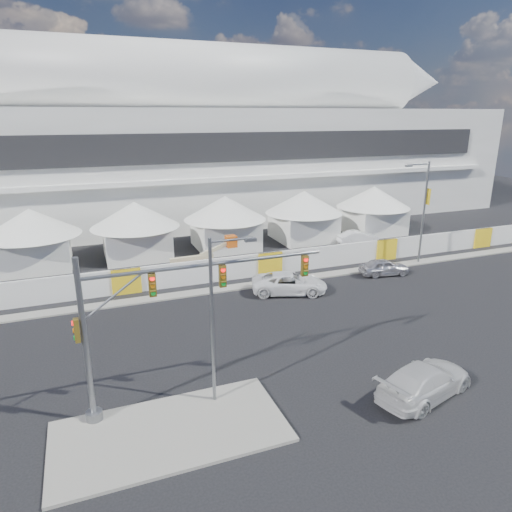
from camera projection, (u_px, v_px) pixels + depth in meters
name	position (u px, v px, depth m)	size (l,w,h in m)	color
ground	(271.00, 372.00, 24.62)	(160.00, 160.00, 0.00)	black
median_island	(171.00, 432.00, 19.87)	(10.00, 5.00, 0.15)	gray
far_curb	(416.00, 262.00, 42.62)	(80.00, 1.20, 0.12)	gray
stadium	(212.00, 144.00, 61.78)	(80.00, 24.80, 21.98)	silver
tent_row	(182.00, 221.00, 45.24)	(53.40, 8.40, 5.40)	white
hoarding_fence	(270.00, 264.00, 39.31)	(70.00, 0.25, 2.00)	white
scaffold_tower	(454.00, 164.00, 70.73)	(4.40, 4.40, 12.00)	#595B60
sedan_silver	(384.00, 267.00, 39.28)	(4.26, 1.71, 1.45)	silver
pickup_curb	(289.00, 283.00, 35.31)	(5.81, 2.68, 1.61)	white
pickup_near	(425.00, 380.00, 22.33)	(5.74, 2.33, 1.67)	silver
lot_car_a	(358.00, 238.00, 48.67)	(4.38, 1.53, 1.44)	white
traffic_mast	(142.00, 323.00, 20.12)	(11.50, 0.74, 7.66)	gray
streetlight_median	(216.00, 311.00, 20.71)	(2.23, 0.22, 8.06)	gray
streetlight_curb	(423.00, 206.00, 41.05)	(2.77, 0.62, 9.36)	gray
boom_lift	(187.00, 270.00, 37.79)	(6.86, 1.70, 3.47)	#CF5613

